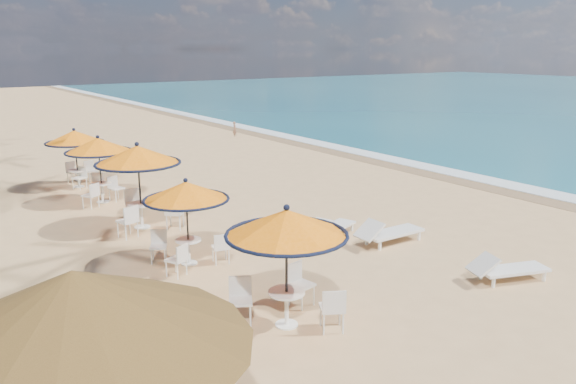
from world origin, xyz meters
name	(u,v)px	position (x,y,z in m)	size (l,w,h in m)	color
ground	(434,268)	(0.00, 0.00, 0.00)	(160.00, 160.00, 0.00)	tan
foam_strip	(403,162)	(9.30, 10.00, 0.00)	(1.20, 140.00, 0.04)	white
wetsand_band	(390,164)	(8.40, 10.00, 0.00)	(1.40, 140.00, 0.02)	olive
station_0	(287,237)	(-4.64, -0.32, 1.81)	(2.38, 2.38, 2.48)	black
station_1	(186,202)	(-4.88, 3.74, 1.63)	(2.14, 2.14, 2.23)	black
station_2	(139,166)	(-4.74, 7.29, 1.93)	(2.54, 2.54, 2.64)	black
station_3	(99,153)	(-4.83, 10.96, 1.76)	(2.31, 2.34, 2.40)	black
station_4	(76,144)	(-4.88, 13.83, 1.71)	(2.24, 2.25, 2.34)	black
lounger_near	(506,268)	(0.76, -1.49, 0.32)	(2.02, 1.22, 0.69)	white
lounger_mid	(388,232)	(0.33, 1.96, 0.36)	(2.14, 0.71, 0.76)	white
lounger_far	(331,227)	(-0.57, 3.33, 0.30)	(1.90, 1.15, 0.65)	white
palapa	(76,311)	(-9.11, -2.70, 2.51)	(3.92, 3.92, 2.99)	brown
person	(235,129)	(6.66, 21.73, 0.49)	(0.36, 0.24, 0.99)	#8F6148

